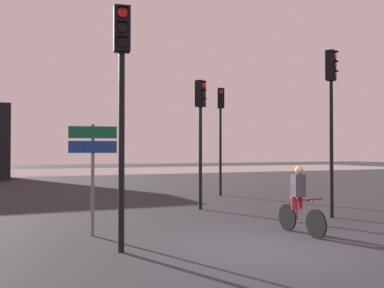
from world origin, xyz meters
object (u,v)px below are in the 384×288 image
at_px(traffic_light_near_right, 331,102).
at_px(direction_sign_post, 93,159).
at_px(traffic_light_near_left, 122,82).
at_px(cyclist, 299,199).
at_px(traffic_light_center, 200,120).
at_px(traffic_light_far_right, 220,121).

height_order(traffic_light_near_right, direction_sign_post, traffic_light_near_right).
relative_size(traffic_light_near_left, cyclist, 2.82).
bearing_deg(direction_sign_post, traffic_light_center, -131.16).
bearing_deg(traffic_light_center, traffic_light_near_right, 102.49).
height_order(traffic_light_center, direction_sign_post, traffic_light_center).
height_order(traffic_light_center, cyclist, traffic_light_center).
bearing_deg(cyclist, traffic_light_near_left, 0.42).
bearing_deg(traffic_light_near_right, traffic_light_far_right, -120.62).
height_order(traffic_light_near_right, traffic_light_near_left, traffic_light_near_right).
distance_m(traffic_light_near_left, traffic_light_far_right, 11.11).
bearing_deg(traffic_light_near_left, cyclist, -169.83).
relative_size(traffic_light_near_left, direction_sign_post, 1.85).
bearing_deg(traffic_light_near_right, traffic_light_center, -79.79).
bearing_deg(cyclist, traffic_light_center, -87.09).
height_order(traffic_light_near_right, traffic_light_center, traffic_light_near_right).
distance_m(direction_sign_post, cyclist, 4.97).
bearing_deg(traffic_light_near_left, traffic_light_near_right, -156.60).
distance_m(traffic_light_near_left, traffic_light_center, 6.41).
distance_m(traffic_light_near_left, cyclist, 5.02).
relative_size(traffic_light_near_left, traffic_light_center, 1.10).
bearing_deg(traffic_light_center, traffic_light_far_right, -154.72).
relative_size(direction_sign_post, cyclist, 1.52).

